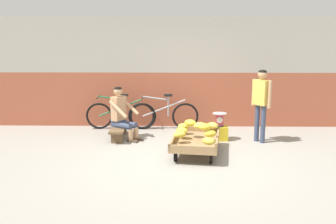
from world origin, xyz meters
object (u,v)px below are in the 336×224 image
at_px(vendor_seated, 122,113).
at_px(weighing_scale, 219,119).
at_px(banana_cart, 196,142).
at_px(plastic_crate, 219,133).
at_px(bicycle_far_left, 164,115).
at_px(customer_adult, 261,98).
at_px(low_bench, 119,129).
at_px(bicycle_near_left, 120,115).

distance_m(vendor_seated, weighing_scale, 2.11).
height_order(banana_cart, plastic_crate, banana_cart).
relative_size(weighing_scale, bicycle_far_left, 0.18).
distance_m(vendor_seated, customer_adult, 2.98).
height_order(bicycle_far_left, customer_adult, customer_adult).
height_order(low_bench, customer_adult, customer_adult).
bearing_deg(plastic_crate, bicycle_far_left, 142.18).
height_order(low_bench, weighing_scale, weighing_scale).
relative_size(weighing_scale, customer_adult, 0.20).
relative_size(plastic_crate, customer_adult, 0.24).
xyz_separation_m(vendor_seated, plastic_crate, (2.11, -0.06, -0.42)).
bearing_deg(weighing_scale, banana_cart, -119.31).
distance_m(banana_cart, customer_adult, 1.78).
distance_m(low_bench, bicycle_far_left, 1.28).
xyz_separation_m(vendor_seated, bicycle_near_left, (-0.17, 0.89, -0.21)).
height_order(weighing_scale, bicycle_near_left, bicycle_near_left).
height_order(weighing_scale, customer_adult, customer_adult).
relative_size(banana_cart, bicycle_near_left, 0.93).
distance_m(low_bench, bicycle_near_left, 0.86).
distance_m(bicycle_near_left, customer_adult, 3.36).
height_order(plastic_crate, customer_adult, customer_adult).
xyz_separation_m(banana_cart, plastic_crate, (0.55, 0.99, -0.09)).
xyz_separation_m(vendor_seated, weighing_scale, (2.11, -0.07, -0.11)).
distance_m(plastic_crate, bicycle_far_left, 1.56).
bearing_deg(low_bench, vendor_seated, -31.73).
bearing_deg(vendor_seated, weighing_scale, -1.77).
bearing_deg(weighing_scale, customer_adult, -9.26).
height_order(vendor_seated, plastic_crate, vendor_seated).
bearing_deg(plastic_crate, low_bench, 177.11).
bearing_deg(vendor_seated, low_bench, 148.27).
distance_m(plastic_crate, weighing_scale, 0.30).
relative_size(plastic_crate, bicycle_far_left, 0.22).
bearing_deg(customer_adult, plastic_crate, 170.67).
bearing_deg(vendor_seated, customer_adult, -3.92).
relative_size(low_bench, bicycle_far_left, 0.67).
xyz_separation_m(vendor_seated, bicycle_far_left, (0.89, 0.88, -0.21)).
bearing_deg(vendor_seated, bicycle_far_left, 44.84).
distance_m(vendor_seated, bicycle_near_left, 0.93).
bearing_deg(customer_adult, bicycle_far_left, 152.22).
height_order(banana_cart, bicycle_near_left, bicycle_near_left).
xyz_separation_m(banana_cart, vendor_seated, (-1.55, 1.05, 0.33)).
bearing_deg(banana_cart, bicycle_far_left, 108.96).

